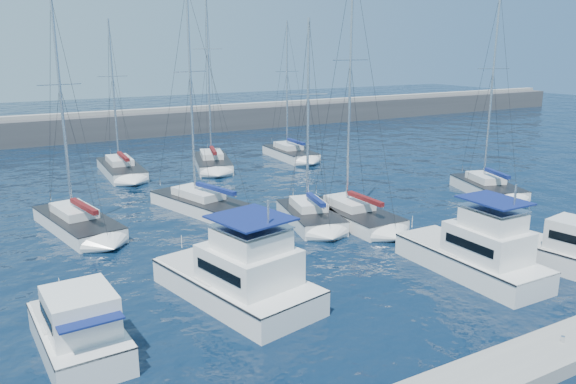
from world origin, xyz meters
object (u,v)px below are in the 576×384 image
motor_yacht_port_outer (80,332)px  sailboat_back_b (212,162)px  motor_yacht_stbd_inner (476,255)px  sailboat_back_a (121,169)px  sailboat_back_c (290,153)px  sailboat_mid_b (203,204)px  motor_yacht_port_inner (241,278)px  sailboat_mid_a (78,223)px  sailboat_mid_c (310,216)px  sailboat_mid_d (353,214)px  sailboat_mid_e (487,187)px  motor_yacht_stbd_outer (568,253)px

motor_yacht_port_outer → sailboat_back_b: sailboat_back_b is taller
motor_yacht_stbd_inner → sailboat_back_a: 34.60m
sailboat_back_a → sailboat_back_c: 17.56m
motor_yacht_stbd_inner → sailboat_mid_b: (-7.98, 18.03, -0.61)m
motor_yacht_port_inner → sailboat_back_c: (19.24, 28.65, -0.61)m
sailboat_mid_a → sailboat_mid_c: bearing=-34.4°
sailboat_mid_d → sailboat_back_c: (7.52, 21.47, -0.03)m
motor_yacht_port_inner → sailboat_mid_e: sailboat_mid_e is taller
motor_yacht_port_outer → motor_yacht_stbd_inner: 19.37m
sailboat_mid_a → sailboat_mid_c: (13.82, -6.17, 0.01)m
sailboat_mid_b → sailboat_back_c: size_ratio=1.10×
motor_yacht_port_outer → motor_yacht_port_inner: motor_yacht_port_inner is taller
sailboat_mid_d → sailboat_back_a: bearing=114.1°
motor_yacht_stbd_outer → sailboat_mid_a: bearing=128.0°
motor_yacht_port_inner → sailboat_mid_d: 13.76m
motor_yacht_stbd_outer → sailboat_back_c: 34.03m
motor_yacht_port_outer → sailboat_mid_b: size_ratio=0.38×
motor_yacht_stbd_inner → motor_yacht_port_outer: bearing=174.1°
sailboat_back_a → sailboat_mid_a: bearing=-110.3°
motor_yacht_port_outer → sailboat_mid_d: bearing=21.0°
motor_yacht_stbd_outer → sailboat_back_a: (-14.96, 34.99, -0.43)m
sailboat_mid_a → sailboat_back_b: size_ratio=0.81×
sailboat_mid_c → sailboat_back_c: bearing=76.5°
sailboat_back_b → sailboat_mid_d: bearing=-69.4°
sailboat_mid_b → sailboat_back_a: bearing=82.6°
sailboat_mid_c → sailboat_mid_e: 16.54m
sailboat_mid_c → sailboat_back_c: (10.18, 20.28, -0.01)m
motor_yacht_stbd_outer → motor_yacht_port_outer: bearing=161.3°
motor_yacht_port_inner → sailboat_back_c: sailboat_back_c is taller
motor_yacht_port_outer → sailboat_back_a: bearing=70.8°
sailboat_mid_c → sailboat_mid_b: bearing=142.6°
motor_yacht_stbd_outer → sailboat_back_b: (-6.47, 33.57, -0.38)m
sailboat_mid_a → sailboat_back_c: bearing=20.1°
motor_yacht_port_inner → sailboat_mid_a: (-4.77, 14.55, -0.61)m
motor_yacht_port_outer → sailboat_mid_c: size_ratio=0.45×
motor_yacht_port_outer → sailboat_back_c: (26.64, 29.90, -0.42)m
sailboat_mid_b → sailboat_mid_e: (21.71, -6.82, 0.03)m
motor_yacht_port_outer → motor_yacht_stbd_outer: bearing=-12.3°
motor_yacht_port_inner → sailboat_back_c: bearing=44.0°
sailboat_mid_b → sailboat_mid_d: (7.85, -7.49, 0.03)m
motor_yacht_port_outer → sailboat_mid_e: 34.22m
sailboat_back_a → motor_yacht_stbd_outer: bearing=-64.0°
sailboat_mid_e → sailboat_back_a: sailboat_mid_e is taller
sailboat_mid_c → sailboat_mid_d: 2.92m
motor_yacht_port_outer → sailboat_mid_a: size_ratio=0.41×
motor_yacht_stbd_inner → sailboat_mid_e: bearing=39.6°
sailboat_mid_c → sailboat_mid_d: bearing=-10.8°
sailboat_mid_b → sailboat_mid_c: sailboat_mid_b is taller
motor_yacht_port_outer → sailboat_back_b: 34.39m
motor_yacht_port_inner → sailboat_mid_b: (3.88, 14.67, -0.61)m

